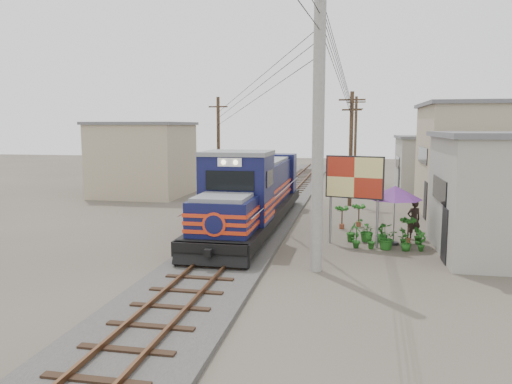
% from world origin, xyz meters
% --- Properties ---
extents(ground, '(120.00, 120.00, 0.00)m').
position_xyz_m(ground, '(0.00, 0.00, 0.00)').
color(ground, '#473F35').
rests_on(ground, ground).
extents(ballast, '(3.60, 70.00, 0.16)m').
position_xyz_m(ballast, '(0.00, 10.00, 0.08)').
color(ballast, '#595651').
rests_on(ballast, ground).
extents(track, '(1.15, 70.00, 0.12)m').
position_xyz_m(track, '(0.00, 10.00, 0.26)').
color(track, '#51331E').
rests_on(track, ground).
extents(locomotive, '(2.79, 15.17, 3.76)m').
position_xyz_m(locomotive, '(0.00, 6.10, 1.66)').
color(locomotive, black).
rests_on(locomotive, ground).
extents(utility_pole_main, '(0.40, 0.40, 10.00)m').
position_xyz_m(utility_pole_main, '(3.50, -0.50, 5.00)').
color(utility_pole_main, '#9E9B93').
rests_on(utility_pole_main, ground).
extents(wooden_pole_mid, '(1.60, 0.24, 7.00)m').
position_xyz_m(wooden_pole_mid, '(4.50, 14.00, 3.68)').
color(wooden_pole_mid, '#4C3826').
rests_on(wooden_pole_mid, ground).
extents(wooden_pole_far, '(1.60, 0.24, 7.50)m').
position_xyz_m(wooden_pole_far, '(4.80, 28.00, 3.93)').
color(wooden_pole_far, '#4C3826').
rests_on(wooden_pole_far, ground).
extents(wooden_pole_left, '(1.60, 0.24, 7.00)m').
position_xyz_m(wooden_pole_left, '(-5.00, 18.00, 3.68)').
color(wooden_pole_left, '#4C3826').
rests_on(wooden_pole_left, ground).
extents(power_lines, '(9.65, 19.00, 3.30)m').
position_xyz_m(power_lines, '(-0.14, 8.49, 7.56)').
color(power_lines, black).
rests_on(power_lines, ground).
extents(shophouse_mid, '(8.40, 7.35, 6.20)m').
position_xyz_m(shophouse_mid, '(12.50, 12.00, 3.11)').
color(shophouse_mid, tan).
rests_on(shophouse_mid, ground).
extents(shophouse_back, '(6.30, 6.30, 4.20)m').
position_xyz_m(shophouse_back, '(11.00, 22.00, 2.11)').
color(shophouse_back, gray).
rests_on(shophouse_back, ground).
extents(shophouse_left, '(6.30, 6.30, 5.20)m').
position_xyz_m(shophouse_left, '(-10.00, 16.00, 2.61)').
color(shophouse_left, tan).
rests_on(shophouse_left, ground).
extents(billboard, '(2.36, 0.75, 3.72)m').
position_xyz_m(billboard, '(4.73, 3.47, 2.75)').
color(billboard, '#99999E').
rests_on(billboard, ground).
extents(market_umbrella, '(2.42, 2.42, 2.48)m').
position_xyz_m(market_umbrella, '(6.40, 3.95, 2.18)').
color(market_umbrella, black).
rests_on(market_umbrella, ground).
extents(vendor, '(0.74, 0.63, 1.73)m').
position_xyz_m(vendor, '(7.33, 5.16, 0.87)').
color(vendor, black).
rests_on(vendor, ground).
extents(plant_nursery, '(3.27, 2.34, 1.04)m').
position_xyz_m(plant_nursery, '(5.80, 3.58, 0.45)').
color(plant_nursery, '#21641C').
rests_on(plant_nursery, ground).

